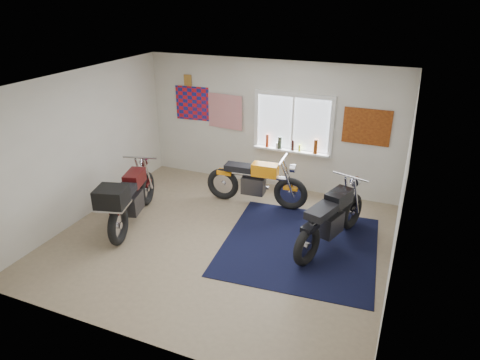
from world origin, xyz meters
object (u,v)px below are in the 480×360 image
at_px(yellow_triumph, 256,183).
at_px(black_chrome_bike, 331,219).
at_px(navy_rug, 300,245).
at_px(maroon_tourer, 129,198).

relative_size(yellow_triumph, black_chrome_bike, 1.00).
height_order(yellow_triumph, black_chrome_bike, black_chrome_bike).
bearing_deg(navy_rug, black_chrome_bike, 27.47).
relative_size(navy_rug, yellow_triumph, 1.25).
bearing_deg(maroon_tourer, yellow_triumph, -61.28).
distance_m(navy_rug, yellow_triumph, 1.76).
xyz_separation_m(black_chrome_bike, maroon_tourer, (-3.45, -0.77, 0.09)).
xyz_separation_m(navy_rug, yellow_triumph, (-1.24, 1.17, 0.45)).
height_order(black_chrome_bike, maroon_tourer, black_chrome_bike).
bearing_deg(navy_rug, maroon_tourer, -169.92).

